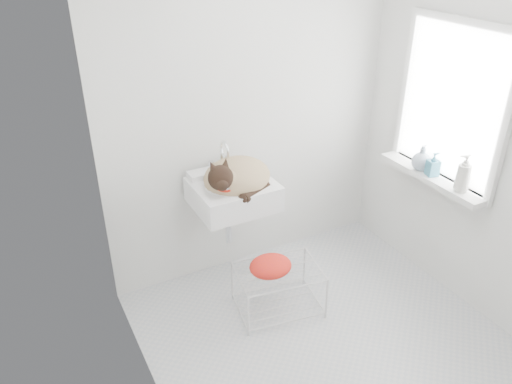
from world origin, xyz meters
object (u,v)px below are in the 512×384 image
cat (235,178)px  wire_rack (278,291)px  bottle_a (460,191)px  bottle_c (420,169)px  bottle_b (431,175)px  sink (233,183)px

cat → wire_rack: bearing=-79.4°
bottle_a → bottle_c: bottle_a is taller
cat → bottle_b: (1.26, -0.53, -0.04)m
wire_rack → bottle_c: 1.33m
bottle_a → bottle_c: size_ratio=1.23×
wire_rack → bottle_c: size_ratio=3.13×
cat → bottle_a: size_ratio=2.40×
cat → bottle_c: cat is taller
bottle_a → bottle_b: bottle_a is taller
cat → wire_rack: size_ratio=0.94×
sink → bottle_c: size_ratio=3.07×
cat → sink: bearing=112.9°
bottle_a → bottle_b: (0.00, 0.26, 0.00)m
bottle_c → cat: bearing=161.7°
sink → bottle_b: size_ratio=3.23×
sink → bottle_a: bearing=-32.3°
bottle_b → bottle_c: size_ratio=0.95×
bottle_b → bottle_c: (0.00, 0.11, 0.00)m
bottle_a → bottle_c: 0.37m
bottle_a → bottle_b: size_ratio=1.29×
wire_rack → bottle_a: (1.13, -0.40, 0.70)m
sink → bottle_c: sink is taller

